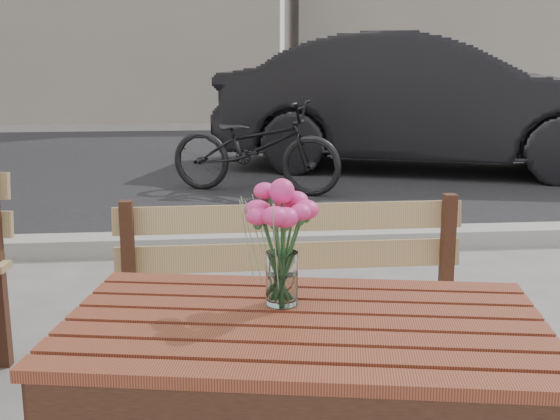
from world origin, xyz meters
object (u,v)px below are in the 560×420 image
object	(u,v)px
parked_car	(429,102)
bicycle	(255,147)
main_vase	(282,227)
main_table	(304,365)

from	to	relation	value
parked_car	bicycle	bearing A→B (deg)	139.18
main_vase	parked_car	size ratio (longest dim) A/B	0.07
main_table	parked_car	world-z (taller)	parked_car
main_table	parked_car	bearing A→B (deg)	80.86
main_table	bicycle	distance (m)	5.26
parked_car	main_table	bearing A→B (deg)	179.27
main_table	bicycle	world-z (taller)	bicycle
main_table	main_vase	bearing A→B (deg)	121.32
main_vase	parked_car	world-z (taller)	parked_car
main_table	bicycle	xyz separation A→B (m)	(0.20, 5.25, -0.14)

